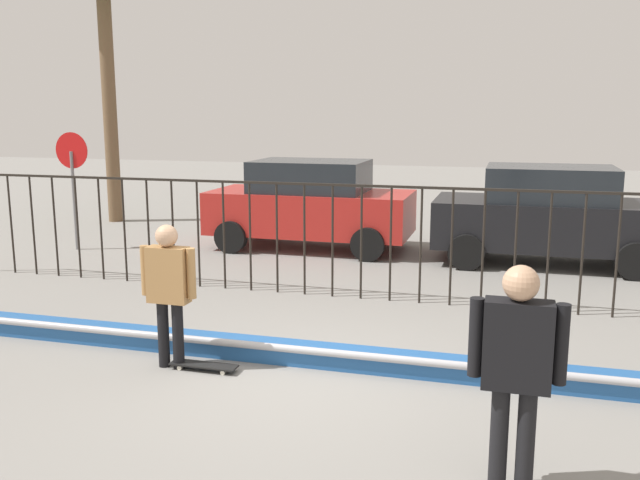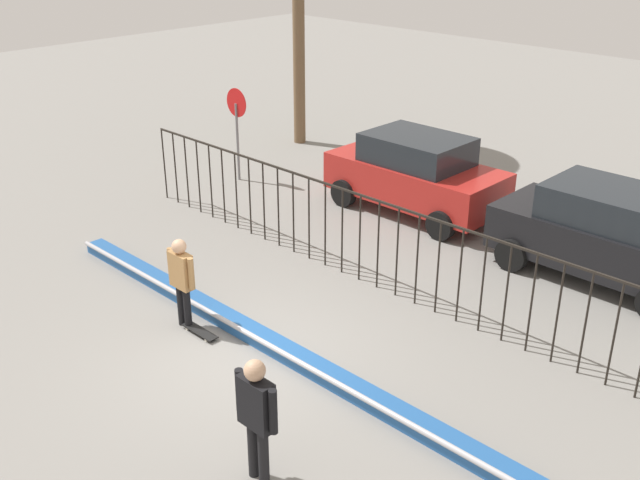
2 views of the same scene
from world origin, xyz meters
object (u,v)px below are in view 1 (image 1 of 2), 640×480
at_px(skateboarder, 168,283).
at_px(parked_car_black, 548,215).
at_px(parked_car_red, 311,204).
at_px(camera_operator, 517,358).
at_px(stop_sign, 73,174).
at_px(skateboard, 204,365).

bearing_deg(skateboarder, parked_car_black, 27.16).
height_order(skateboarder, parked_car_black, parked_car_black).
distance_m(skateboarder, parked_car_red, 7.18).
height_order(camera_operator, parked_car_black, parked_car_black).
distance_m(parked_car_black, stop_sign, 9.76).
xyz_separation_m(skateboard, parked_car_black, (4.02, 6.93, 0.91)).
bearing_deg(stop_sign, parked_car_red, 17.25).
bearing_deg(skateboard, parked_car_black, 44.33).
relative_size(skateboarder, stop_sign, 0.67).
relative_size(skateboarder, skateboard, 2.11).
height_order(skateboard, stop_sign, stop_sign).
xyz_separation_m(skateboarder, parked_car_black, (4.43, 6.93, -0.04)).
relative_size(parked_car_black, stop_sign, 1.72).
bearing_deg(skateboarder, parked_car_red, 63.17).
xyz_separation_m(skateboard, stop_sign, (-5.64, 5.67, 1.56)).
relative_size(camera_operator, parked_car_black, 0.42).
distance_m(skateboarder, skateboard, 1.04).
bearing_deg(parked_car_black, skateboard, -116.40).
bearing_deg(parked_car_red, camera_operator, -60.11).
bearing_deg(skateboard, skateboarder, 165.13).
relative_size(skateboard, camera_operator, 0.44).
bearing_deg(parked_car_black, stop_sign, -168.87).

